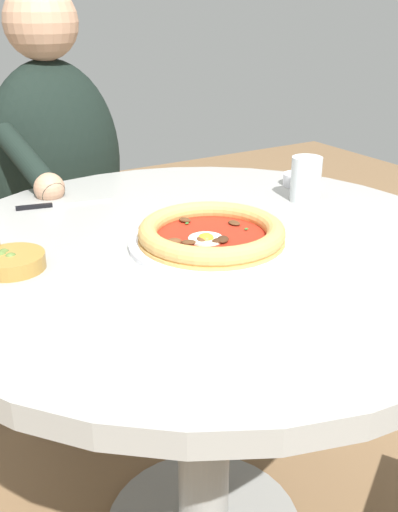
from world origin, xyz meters
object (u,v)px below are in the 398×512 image
at_px(pizza_on_plate, 210,235).
at_px(olive_pan, 12,261).
at_px(diner_person, 62,228).
at_px(ramekin_capers, 297,179).
at_px(dining_table, 204,304).
at_px(steak_knife, 50,205).
at_px(cafe_chair_diner, 46,220).
at_px(water_glass, 306,182).

relative_size(pizza_on_plate, olive_pan, 2.28).
bearing_deg(diner_person, ramekin_capers, 128.18).
bearing_deg(diner_person, dining_table, 93.65).
bearing_deg(ramekin_capers, steak_knife, -15.26).
bearing_deg(steak_knife, diner_person, -109.75).
distance_m(dining_table, cafe_chair_diner, 0.87).
distance_m(dining_table, ramekin_capers, 0.45).
bearing_deg(steak_knife, cafe_chair_diner, -104.12).
xyz_separation_m(ramekin_capers, diner_person, (0.42, -0.54, -0.22)).
distance_m(dining_table, pizza_on_plate, 0.15).
height_order(dining_table, olive_pan, olive_pan).
bearing_deg(steak_knife, water_glass, 153.32).
relative_size(steak_knife, olive_pan, 1.54).
bearing_deg(pizza_on_plate, ramekin_capers, -151.18).
bearing_deg(cafe_chair_diner, olive_pan, 70.32).
relative_size(dining_table, olive_pan, 7.89).
bearing_deg(diner_person, olive_pan, 66.13).
height_order(water_glass, ramekin_capers, water_glass).
height_order(steak_knife, cafe_chair_diner, cafe_chair_diner).
bearing_deg(cafe_chair_diner, diner_person, 92.82).
height_order(pizza_on_plate, cafe_chair_diner, cafe_chair_diner).
relative_size(water_glass, steak_knife, 0.48).
bearing_deg(ramekin_capers, dining_table, 26.14).
xyz_separation_m(dining_table, olive_pan, (0.34, -0.06, 0.15)).
distance_m(steak_knife, olive_pan, 0.31).
bearing_deg(water_glass, steak_knife, -26.68).
xyz_separation_m(steak_knife, cafe_chair_diner, (-0.13, -0.52, -0.22)).
relative_size(dining_table, ramekin_capers, 15.29).
bearing_deg(diner_person, water_glass, 119.62).
bearing_deg(cafe_chair_diner, dining_table, 93.51).
bearing_deg(steak_knife, olive_pan, 60.75).
bearing_deg(water_glass, dining_table, 15.39).
distance_m(ramekin_capers, cafe_chair_diner, 0.83).
bearing_deg(cafe_chair_diner, water_glass, 115.47).
bearing_deg(dining_table, ramekin_capers, -153.86).
height_order(olive_pan, diner_person, diner_person).
bearing_deg(water_glass, olive_pan, 1.98).
xyz_separation_m(pizza_on_plate, olive_pan, (0.33, -0.09, -0.01)).
height_order(pizza_on_plate, ramekin_capers, pizza_on_plate).
bearing_deg(ramekin_capers, diner_person, -51.82).
height_order(water_glass, olive_pan, water_glass).
distance_m(dining_table, water_glass, 0.37).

